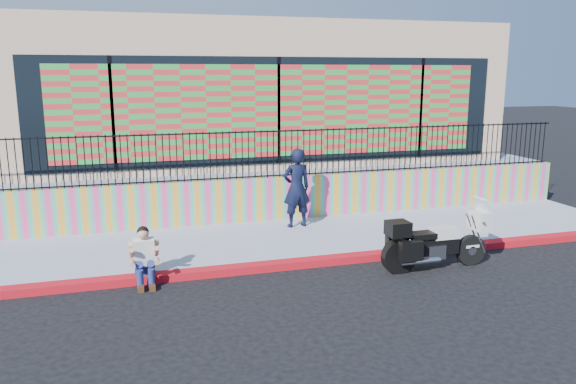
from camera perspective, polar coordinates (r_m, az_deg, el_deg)
name	(u,v)px	position (r m, az deg, el deg)	size (l,w,h in m)	color
ground	(333,263)	(11.66, 4.56, -7.24)	(90.00, 90.00, 0.00)	black
red_curb	(333,260)	(11.64, 4.57, -6.90)	(16.00, 0.30, 0.15)	#BD0E0D
sidewalk	(307,238)	(13.12, 1.99, -4.67)	(16.00, 3.00, 0.15)	#99A3B8
mural_wall	(288,197)	(14.44, 0.00, -0.54)	(16.00, 0.20, 1.10)	#FF438C
metal_fence	(288,153)	(14.23, 0.00, 3.98)	(15.80, 0.04, 1.20)	black
elevated_platform	(246,168)	(19.31, -4.29, 2.41)	(16.00, 10.00, 1.25)	#99A3B8
storefront_building	(246,91)	(18.83, -4.27, 10.19)	(14.00, 8.06, 4.00)	#CCA988
police_motorcycle	(434,241)	(11.52, 14.63, -4.82)	(2.23, 0.74, 1.39)	black
police_officer	(297,188)	(13.57, 0.87, 0.42)	(0.70, 0.46, 1.92)	black
seated_man	(145,262)	(10.67, -14.35, -6.90)	(0.54, 0.71, 1.06)	navy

